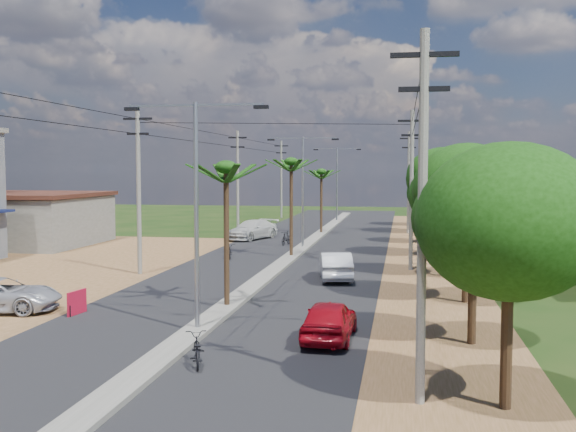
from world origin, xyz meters
name	(u,v)px	position (x,y,z in m)	size (l,w,h in m)	color
ground	(197,333)	(0.00, 0.00, 0.00)	(160.00, 160.00, 0.00)	black
road	(277,269)	(0.00, 15.00, 0.02)	(12.00, 110.00, 0.04)	black
median	(286,261)	(0.00, 18.00, 0.09)	(1.00, 90.00, 0.18)	#605E56
dirt_shoulder_east	(429,273)	(8.50, 15.00, 0.01)	(5.00, 90.00, 0.03)	brown
low_shed	(25,219)	(-21.00, 24.00, 1.97)	(10.40, 10.40, 3.95)	#605E56
tree_east_a	(509,222)	(9.50, -6.00, 4.49)	(4.40, 4.40, 6.37)	black
tree_east_b	(474,219)	(9.30, 0.00, 4.11)	(4.00, 4.00, 5.83)	black
tree_east_c	(467,189)	(9.70, 7.00, 4.86)	(4.60, 4.60, 6.83)	black
tree_east_d	(449,195)	(9.40, 14.00, 4.34)	(4.20, 4.20, 6.13)	black
tree_east_e	(444,179)	(9.60, 22.00, 5.09)	(4.80, 4.80, 7.14)	black
tree_east_f	(432,193)	(9.20, 30.00, 3.89)	(3.80, 3.80, 5.52)	black
tree_east_g	(435,174)	(9.80, 38.00, 5.24)	(5.00, 5.00, 7.38)	black
tree_east_h	(428,180)	(9.50, 46.00, 4.64)	(4.40, 4.40, 6.52)	black
palm_median_near	(226,174)	(0.00, 4.00, 5.54)	(2.00, 2.00, 6.15)	black
palm_median_mid	(291,166)	(0.00, 20.00, 5.90)	(2.00, 2.00, 6.55)	black
palm_median_far	(321,174)	(0.00, 36.00, 5.26)	(2.00, 2.00, 5.85)	black
streetlight_near	(196,196)	(0.00, 0.00, 4.79)	(5.10, 0.18, 8.00)	gray
streetlight_mid	(303,182)	(0.00, 25.00, 4.79)	(5.10, 0.18, 8.00)	gray
streetlight_far	(337,178)	(0.00, 50.00, 4.79)	(5.10, 0.18, 8.00)	gray
utility_pole_w_b	(139,187)	(-7.00, 12.00, 4.76)	(1.60, 0.24, 9.00)	#605E56
utility_pole_w_c	(238,180)	(-7.00, 34.00, 4.76)	(1.60, 0.24, 9.00)	#605E56
utility_pole_w_d	(281,177)	(-7.00, 55.00, 4.76)	(1.60, 0.24, 9.00)	#605E56
utility_pole_e_a	(422,209)	(7.50, -6.00, 4.76)	(1.60, 0.24, 9.00)	#605E56
utility_pole_e_b	(412,186)	(7.50, 16.00, 4.76)	(1.60, 0.24, 9.00)	#605E56
utility_pole_e_c	(409,180)	(7.50, 38.00, 4.76)	(1.60, 0.24, 9.00)	#605E56
car_red_near	(329,321)	(4.67, -0.34, 0.67)	(1.59, 3.95, 1.35)	maroon
car_silver_mid	(335,266)	(3.65, 11.90, 0.72)	(1.52, 4.37, 1.44)	#ADAEB6
car_white_far	(252,230)	(-5.00, 30.67, 0.77)	(2.16, 5.30, 1.54)	#AAAAA6
moto_rider_east	(197,351)	(1.20, -3.91, 0.46)	(0.61, 1.74, 0.91)	black
moto_rider_west_a	(230,251)	(-3.80, 18.95, 0.49)	(0.66, 1.88, 0.99)	black
moto_rider_west_b	(286,239)	(-1.55, 27.04, 0.51)	(0.48, 1.71, 1.03)	black
roadside_sign	(77,303)	(-5.50, 1.92, 0.48)	(0.24, 1.17, 0.98)	#A40F28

